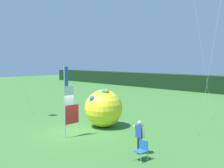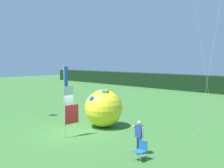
# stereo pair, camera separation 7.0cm
# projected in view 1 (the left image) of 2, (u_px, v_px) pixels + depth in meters

# --- Properties ---
(ground_plane) EXTENTS (120.00, 120.00, 0.00)m
(ground_plane) POSITION_uv_depth(u_px,v_px,m) (74.00, 133.00, 16.12)
(ground_plane) COLOR #3D7533
(banner_flag) EXTENTS (0.06, 1.03, 4.28)m
(banner_flag) POSITION_uv_depth(u_px,v_px,m) (69.00, 103.00, 15.19)
(banner_flag) COLOR #B7B7BC
(banner_flag) RESTS_ON ground
(person_near_banner) EXTENTS (0.55, 0.48, 1.65)m
(person_near_banner) POSITION_uv_depth(u_px,v_px,m) (140.00, 136.00, 12.48)
(person_near_banner) COLOR black
(person_near_banner) RESTS_ON ground
(person_mid_field) EXTENTS (0.55, 0.48, 1.69)m
(person_mid_field) POSITION_uv_depth(u_px,v_px,m) (110.00, 105.00, 21.09)
(person_mid_field) COLOR black
(person_mid_field) RESTS_ON ground
(person_far_left) EXTENTS (0.55, 0.48, 1.65)m
(person_far_left) POSITION_uv_depth(u_px,v_px,m) (93.00, 100.00, 24.42)
(person_far_left) COLOR #B7B2A3
(person_far_left) RESTS_ON ground
(inflatable_balloon) EXTENTS (2.58, 2.58, 2.67)m
(inflatable_balloon) POSITION_uv_depth(u_px,v_px,m) (104.00, 108.00, 17.64)
(inflatable_balloon) COLOR yellow
(inflatable_balloon) RESTS_ON ground
(folding_chair) EXTENTS (0.51, 0.51, 0.89)m
(folding_chair) POSITION_uv_depth(u_px,v_px,m) (142.00, 149.00, 11.75)
(folding_chair) COLOR #BCBCC1
(folding_chair) RESTS_ON ground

